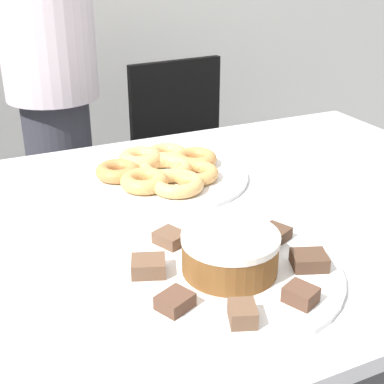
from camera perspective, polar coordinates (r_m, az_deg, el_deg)
The scene contains 22 objects.
table at distance 1.14m, azimuth -2.32°, elevation -6.64°, with size 1.64×0.99×0.77m.
person_standing at distance 1.83m, azimuth -14.75°, elevation 11.43°, with size 0.30×0.30×1.65m.
office_chair_right at distance 2.15m, azimuth 0.20°, elevation 0.97°, with size 0.48×0.48×0.87m.
plate_cake at distance 0.92m, azimuth 4.01°, elevation -8.54°, with size 0.39×0.39×0.01m.
plate_donuts at distance 1.29m, azimuth -2.84°, elevation 1.65°, with size 0.40×0.40×0.01m.
frosted_cake at distance 0.90m, azimuth 4.08°, elevation -6.43°, with size 0.16×0.16×0.07m.
lamington_0 at distance 0.99m, azimuth -2.33°, elevation -4.90°, with size 0.06×0.07×0.02m.
lamington_1 at distance 0.90m, azimuth -4.67°, elevation -7.89°, with size 0.07×0.07×0.03m.
lamington_2 at distance 0.83m, azimuth -1.83°, elevation -11.57°, with size 0.06×0.06×0.02m.
lamington_3 at distance 0.80m, azimuth 5.42°, elevation -12.79°, with size 0.05×0.06×0.03m.
lamington_4 at distance 0.85m, azimuth 11.53°, elevation -10.69°, with size 0.06×0.06×0.03m.
lamington_5 at distance 0.94m, azimuth 12.40°, elevation -7.13°, with size 0.07×0.07×0.02m.
lamington_6 at distance 1.01m, azimuth 8.74°, elevation -4.47°, with size 0.07×0.07×0.02m.
lamington_7 at distance 1.03m, azimuth 2.99°, elevation -3.65°, with size 0.05×0.06×0.02m.
donut_0 at distance 1.28m, azimuth -2.86°, elevation 2.51°, with size 0.13×0.13×0.03m.
donut_1 at distance 1.33m, azimuth 0.32°, elevation 3.55°, with size 0.11×0.11×0.03m.
donut_2 at distance 1.36m, azimuth -2.78°, elevation 4.04°, with size 0.11×0.11×0.03m.
donut_3 at distance 1.33m, azimuth -5.52°, elevation 3.52°, with size 0.11×0.11×0.04m.
donut_4 at distance 1.27m, azimuth -7.92°, elevation 2.22°, with size 0.11×0.11×0.03m.
donut_5 at distance 1.21m, azimuth -5.18°, elevation 1.16°, with size 0.11×0.11×0.03m.
donut_6 at distance 1.20m, azimuth -1.59°, elevation 0.88°, with size 0.12×0.12×0.03m.
donut_7 at distance 1.25m, azimuth 0.23°, elevation 2.04°, with size 0.12×0.12×0.03m.
Camera 1 is at (-0.37, -0.90, 1.28)m, focal length 50.00 mm.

